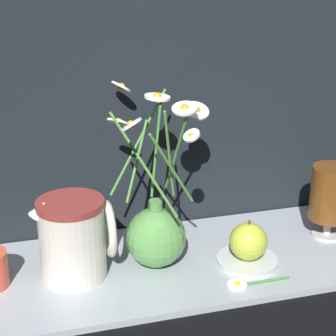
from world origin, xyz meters
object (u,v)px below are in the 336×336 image
tea_glass (331,195)px  orange_fruit (248,241)px  ceramic_pitcher (74,235)px  vase_with_flowers (155,229)px

tea_glass → orange_fruit: tea_glass is taller
ceramic_pitcher → orange_fruit: ceramic_pitcher is taller
orange_fruit → vase_with_flowers: bearing=163.7°
ceramic_pitcher → vase_with_flowers: bearing=0.9°
vase_with_flowers → ceramic_pitcher: vase_with_flowers is taller
ceramic_pitcher → orange_fruit: (0.31, -0.05, -0.03)m
vase_with_flowers → ceramic_pitcher: bearing=-179.1°
vase_with_flowers → tea_glass: (0.36, 0.01, 0.02)m
ceramic_pitcher → orange_fruit: 0.32m
orange_fruit → ceramic_pitcher: bearing=171.7°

